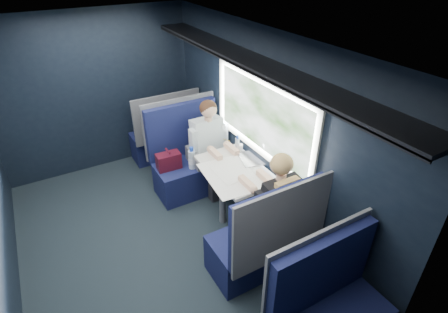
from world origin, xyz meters
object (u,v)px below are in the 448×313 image
bottle_small (237,144)px  seat_bay_near (189,162)px  woman (275,201)px  laptop (256,153)px  cup (240,147)px  man (211,144)px  seat_bay_far (263,242)px  seat_row_front (165,135)px  table (234,174)px

bottle_small → seat_bay_near: bearing=132.1°
woman → laptop: size_ratio=3.20×
woman → cup: 1.06m
seat_bay_near → woman: (0.26, -1.58, 0.31)m
man → woman: size_ratio=1.00×
seat_bay_near → seat_bay_far: size_ratio=1.00×
man → laptop: man is taller
bottle_small → cup: bottle_small is taller
man → cup: bearing=-58.7°
seat_bay_near → laptop: 1.04m
seat_bay_near → woman: size_ratio=0.95×
seat_row_front → man: bearing=-77.2°
woman → bottle_small: (0.20, 1.07, 0.10)m
seat_bay_near → seat_bay_far: same height
laptop → seat_bay_far: bearing=-119.5°
table → seat_bay_near: 0.93m
man → bottle_small: bearing=-59.2°
seat_bay_near → cup: size_ratio=14.93×
man → seat_bay_near: bearing=146.5°
seat_row_front → bottle_small: 1.56m
man → table: bearing=-95.5°
table → bottle_small: (0.27, 0.36, 0.16)m
woman → bottle_small: bearing=79.3°
seat_row_front → man: size_ratio=0.88×
seat_bay_near → cup: seat_bay_near is taller
seat_bay_far → man: (0.25, 1.57, 0.30)m
table → woman: woman is taller
seat_bay_far → bottle_small: seat_bay_far is taller
bottle_small → seat_bay_far: bearing=-110.1°
seat_bay_near → bottle_small: size_ratio=6.36×
table → woman: bearing=-84.5°
table → man: bearing=84.5°
cup → woman: bearing=-102.2°
woman → table: bearing=95.5°
seat_row_front → seat_bay_far: bearing=-90.0°
laptop → table: bearing=-167.6°
table → seat_row_front: size_ratio=0.86×
seat_bay_near → laptop: size_ratio=3.05×
table → seat_bay_far: seat_bay_far is taller
cup → seat_bay_far: bearing=-111.5°
bottle_small → laptop: bearing=-72.5°
laptop → cup: bearing=104.5°
table → cup: size_ratio=11.85×
man → laptop: (0.29, -0.62, 0.09)m
seat_row_front → cup: bearing=-72.1°
cup → man: bearing=121.3°
cup → seat_row_front: bearing=107.9°
seat_bay_far → cup: size_ratio=14.93×
seat_bay_near → table: bearing=-77.5°
seat_bay_far → seat_bay_near: bearing=90.4°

